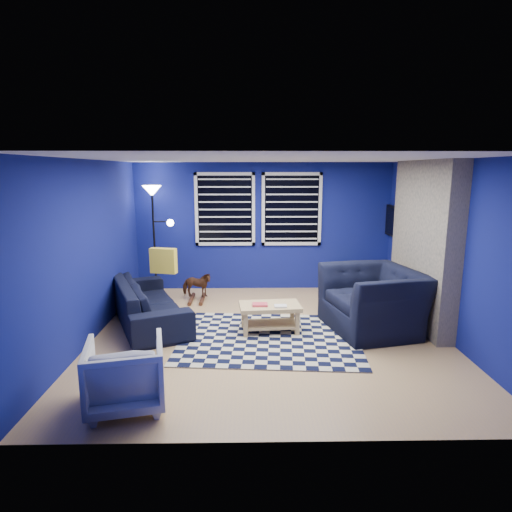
{
  "coord_description": "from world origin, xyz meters",
  "views": [
    {
      "loc": [
        -0.3,
        -5.87,
        2.36
      ],
      "look_at": [
        -0.19,
        0.3,
        1.11
      ],
      "focal_mm": 30.0,
      "sensor_mm": 36.0,
      "label": 1
    }
  ],
  "objects": [
    {
      "name": "wall_right",
      "position": [
        2.5,
        0.0,
        1.25
      ],
      "size": [
        0.0,
        5.0,
        5.0
      ],
      "primitive_type": "plane",
      "rotation": [
        1.57,
        0.0,
        -1.57
      ],
      "color": "navy",
      "rests_on": "floor"
    },
    {
      "name": "throw_pillow",
      "position": [
        -1.72,
        1.14,
        0.86
      ],
      "size": [
        0.46,
        0.23,
        0.42
      ],
      "primitive_type": "cube",
      "rotation": [
        0.0,
        0.0,
        -0.23
      ],
      "color": "yellow",
      "rests_on": "sofa"
    },
    {
      "name": "coffee_table",
      "position": [
        0.01,
        0.11,
        0.31
      ],
      "size": [
        0.92,
        0.58,
        0.44
      ],
      "rotation": [
        0.0,
        0.0,
        0.09
      ],
      "color": "tan",
      "rests_on": "rug"
    },
    {
      "name": "window_left",
      "position": [
        -0.75,
        2.46,
        1.6
      ],
      "size": [
        1.17,
        0.06,
        1.42
      ],
      "color": "black",
      "rests_on": "wall_back"
    },
    {
      "name": "armchair_big",
      "position": [
        1.56,
        0.19,
        0.46
      ],
      "size": [
        1.66,
        1.52,
        0.92
      ],
      "primitive_type": "imported",
      "rotation": [
        0.0,
        0.0,
        -1.34
      ],
      "color": "black",
      "rests_on": "floor"
    },
    {
      "name": "rocking_horse",
      "position": [
        -1.24,
        1.66,
        0.3
      ],
      "size": [
        0.31,
        0.57,
        0.46
      ],
      "primitive_type": "imported",
      "rotation": [
        0.0,
        0.0,
        1.46
      ],
      "color": "#4A2D18",
      "rests_on": "floor"
    },
    {
      "name": "floor_lamp",
      "position": [
        -2.05,
        2.12,
        1.7
      ],
      "size": [
        0.56,
        0.35,
        2.07
      ],
      "color": "black",
      "rests_on": "floor"
    },
    {
      "name": "cabinet",
      "position": [
        1.65,
        2.25,
        0.24
      ],
      "size": [
        0.62,
        0.5,
        0.54
      ],
      "rotation": [
        0.0,
        0.0,
        0.3
      ],
      "color": "tan",
      "rests_on": "floor"
    },
    {
      "name": "tv",
      "position": [
        2.45,
        2.0,
        1.4
      ],
      "size": [
        0.07,
        1.0,
        0.58
      ],
      "color": "black",
      "rests_on": "wall_right"
    },
    {
      "name": "fireplace",
      "position": [
        2.36,
        0.5,
        1.2
      ],
      "size": [
        0.65,
        2.0,
        2.5
      ],
      "color": "gray",
      "rests_on": "floor"
    },
    {
      "name": "sofa",
      "position": [
        -1.87,
        0.58,
        0.33
      ],
      "size": [
        2.4,
        1.7,
        0.65
      ],
      "primitive_type": "imported",
      "rotation": [
        0.0,
        0.0,
        1.98
      ],
      "color": "black",
      "rests_on": "floor"
    },
    {
      "name": "wall_left",
      "position": [
        -2.5,
        0.0,
        1.25
      ],
      "size": [
        0.0,
        5.0,
        5.0
      ],
      "primitive_type": "plane",
      "rotation": [
        1.57,
        0.0,
        1.57
      ],
      "color": "navy",
      "rests_on": "floor"
    },
    {
      "name": "floor",
      "position": [
        0.0,
        0.0,
        0.0
      ],
      "size": [
        5.0,
        5.0,
        0.0
      ],
      "primitive_type": "plane",
      "color": "tan",
      "rests_on": "ground"
    },
    {
      "name": "ceiling",
      "position": [
        0.0,
        0.0,
        2.5
      ],
      "size": [
        5.0,
        5.0,
        0.0
      ],
      "primitive_type": "plane",
      "rotation": [
        3.14,
        0.0,
        0.0
      ],
      "color": "white",
      "rests_on": "wall_back"
    },
    {
      "name": "wall_back",
      "position": [
        0.0,
        2.5,
        1.25
      ],
      "size": [
        5.0,
        0.0,
        5.0
      ],
      "primitive_type": "plane",
      "rotation": [
        1.57,
        0.0,
        0.0
      ],
      "color": "navy",
      "rests_on": "floor"
    },
    {
      "name": "window_right",
      "position": [
        0.55,
        2.46,
        1.6
      ],
      "size": [
        1.17,
        0.06,
        1.42
      ],
      "color": "black",
      "rests_on": "wall_back"
    },
    {
      "name": "armchair_bent",
      "position": [
        -1.54,
        -1.88,
        0.35
      ],
      "size": [
        0.89,
        0.91,
        0.7
      ],
      "primitive_type": "imported",
      "rotation": [
        0.0,
        0.0,
        3.36
      ],
      "color": "gray",
      "rests_on": "floor"
    },
    {
      "name": "rug",
      "position": [
        -0.0,
        -0.14,
        0.01
      ],
      "size": [
        2.65,
        2.19,
        0.02
      ],
      "primitive_type": "cube",
      "rotation": [
        0.0,
        0.0,
        -0.08
      ],
      "color": "black",
      "rests_on": "floor"
    }
  ]
}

